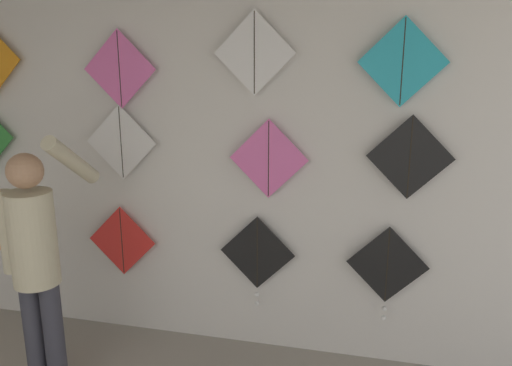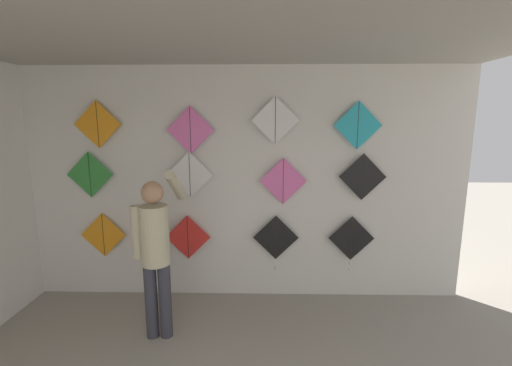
# 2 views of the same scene
# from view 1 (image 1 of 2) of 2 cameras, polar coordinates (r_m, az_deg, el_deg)

# --- Properties ---
(back_panel) EXTENTS (5.65, 0.06, 2.80)m
(back_panel) POSITION_cam_1_polar(r_m,az_deg,el_deg) (3.70, -7.87, 2.40)
(back_panel) COLOR silver
(back_panel) RESTS_ON ground
(shopkeeper) EXTENTS (0.43, 0.61, 1.72)m
(shopkeeper) POSITION_cam_1_polar(r_m,az_deg,el_deg) (3.38, -23.82, -7.57)
(shopkeeper) COLOR #383842
(shopkeeper) RESTS_ON ground
(kite_0) EXTENTS (0.55, 0.01, 0.55)m
(kite_0) POSITION_cam_1_polar(r_m,az_deg,el_deg) (4.59, -26.69, -4.60)
(kite_0) COLOR orange
(kite_1) EXTENTS (0.55, 0.01, 0.55)m
(kite_1) POSITION_cam_1_polar(r_m,az_deg,el_deg) (4.02, -15.06, -6.41)
(kite_1) COLOR red
(kite_2) EXTENTS (0.55, 0.04, 0.69)m
(kite_2) POSITION_cam_1_polar(r_m,az_deg,el_deg) (3.66, 0.14, -8.35)
(kite_2) COLOR black
(kite_3) EXTENTS (0.55, 0.04, 0.69)m
(kite_3) POSITION_cam_1_polar(r_m,az_deg,el_deg) (3.58, 14.75, -9.41)
(kite_3) COLOR black
(kite_5) EXTENTS (0.55, 0.01, 0.55)m
(kite_5) POSITION_cam_1_polar(r_m,az_deg,el_deg) (3.80, -15.15, 4.50)
(kite_5) COLOR white
(kite_6) EXTENTS (0.55, 0.01, 0.55)m
(kite_6) POSITION_cam_1_polar(r_m,az_deg,el_deg) (3.43, 1.46, 2.76)
(kite_6) COLOR pink
(kite_7) EXTENTS (0.55, 0.01, 0.55)m
(kite_7) POSITION_cam_1_polar(r_m,az_deg,el_deg) (3.36, 17.18, 2.80)
(kite_7) COLOR black
(kite_9) EXTENTS (0.55, 0.01, 0.55)m
(kite_9) POSITION_cam_1_polar(r_m,az_deg,el_deg) (3.73, -15.33, 12.43)
(kite_9) COLOR pink
(kite_10) EXTENTS (0.55, 0.01, 0.55)m
(kite_10) POSITION_cam_1_polar(r_m,az_deg,el_deg) (3.38, -0.18, 14.63)
(kite_10) COLOR white
(kite_11) EXTENTS (0.55, 0.01, 0.55)m
(kite_11) POSITION_cam_1_polar(r_m,az_deg,el_deg) (3.29, 16.43, 13.11)
(kite_11) COLOR #28B2C6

